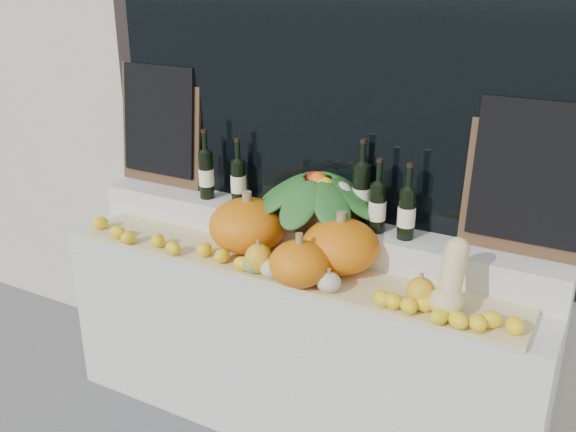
{
  "coord_description": "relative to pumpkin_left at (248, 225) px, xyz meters",
  "views": [
    {
      "loc": [
        1.24,
        -0.8,
        2.14
      ],
      "look_at": [
        0.0,
        1.45,
        1.12
      ],
      "focal_mm": 40.0,
      "sensor_mm": 36.0,
      "label": 1
    }
  ],
  "objects": [
    {
      "name": "display_sill",
      "position": [
        0.22,
        0.06,
        -0.59
      ],
      "size": [
        2.3,
        0.55,
        0.88
      ],
      "primitive_type": "cube",
      "color": "silver",
      "rests_on": "ground"
    },
    {
      "name": "rear_tier",
      "position": [
        0.22,
        0.21,
        -0.07
      ],
      "size": [
        2.3,
        0.25,
        0.16
      ],
      "primitive_type": "cube",
      "color": "silver",
      "rests_on": "display_sill"
    },
    {
      "name": "straw_bedding",
      "position": [
        0.22,
        -0.07,
        -0.13
      ],
      "size": [
        2.1,
        0.32,
        0.02
      ],
      "primitive_type": "cube",
      "color": "tan",
      "rests_on": "display_sill"
    },
    {
      "name": "pumpkin_left",
      "position": [
        0.0,
        0.0,
        0.0
      ],
      "size": [
        0.37,
        0.37,
        0.24
      ],
      "primitive_type": "ellipsoid",
      "rotation": [
        0.0,
        0.0,
        -0.04
      ],
      "color": "orange",
      "rests_on": "straw_bedding"
    },
    {
      "name": "pumpkin_right",
      "position": [
        0.46,
        0.01,
        -0.01
      ],
      "size": [
        0.44,
        0.44,
        0.23
      ],
      "primitive_type": "ellipsoid",
      "rotation": [
        0.0,
        0.0,
        -0.42
      ],
      "color": "orange",
      "rests_on": "straw_bedding"
    },
    {
      "name": "pumpkin_center",
      "position": [
        0.36,
        -0.19,
        -0.03
      ],
      "size": [
        0.27,
        0.27,
        0.19
      ],
      "primitive_type": "ellipsoid",
      "rotation": [
        0.0,
        0.0,
        -0.11
      ],
      "color": "orange",
      "rests_on": "straw_bedding"
    },
    {
      "name": "butternut_squash",
      "position": [
        0.96,
        -0.11,
        0.0
      ],
      "size": [
        0.13,
        0.2,
        0.28
      ],
      "color": "#E5CD86",
      "rests_on": "straw_bedding"
    },
    {
      "name": "decorative_gourds",
      "position": [
        0.39,
        -0.17,
        -0.07
      ],
      "size": [
        0.81,
        0.18,
        0.15
      ],
      "color": "#2A651E",
      "rests_on": "straw_bedding"
    },
    {
      "name": "lemon_heap",
      "position": [
        0.22,
        -0.18,
        -0.09
      ],
      "size": [
        2.2,
        0.16,
        0.06
      ],
      "primitive_type": null,
      "color": "yellow",
      "rests_on": "straw_bedding"
    },
    {
      "name": "produce_bowl",
      "position": [
        0.26,
        0.19,
        0.13
      ],
      "size": [
        0.62,
        0.62,
        0.24
      ],
      "color": "black",
      "rests_on": "rear_tier"
    },
    {
      "name": "wine_bottle_far_left",
      "position": [
        -0.36,
        0.19,
        0.14
      ],
      "size": [
        0.08,
        0.08,
        0.35
      ],
      "color": "black",
      "rests_on": "rear_tier"
    },
    {
      "name": "wine_bottle_near_left",
      "position": [
        -0.19,
        0.22,
        0.12
      ],
      "size": [
        0.08,
        0.08,
        0.32
      ],
      "color": "black",
      "rests_on": "rear_tier"
    },
    {
      "name": "wine_bottle_tall",
      "position": [
        0.45,
        0.24,
        0.16
      ],
      "size": [
        0.08,
        0.08,
        0.39
      ],
      "color": "black",
      "rests_on": "rear_tier"
    },
    {
      "name": "wine_bottle_near_right",
      "position": [
        0.55,
        0.19,
        0.13
      ],
      "size": [
        0.08,
        0.08,
        0.33
      ],
      "color": "black",
      "rests_on": "rear_tier"
    },
    {
      "name": "wine_bottle_far_right",
      "position": [
        0.68,
        0.18,
        0.13
      ],
      "size": [
        0.08,
        0.08,
        0.33
      ],
      "color": "black",
      "rests_on": "rear_tier"
    },
    {
      "name": "chalkboard_left",
      "position": [
        -0.7,
        0.27,
        0.34
      ],
      "size": [
        0.5,
        0.09,
        0.62
      ],
      "rotation": [
        -0.11,
        0.0,
        0.0
      ],
      "color": "#4C331E",
      "rests_on": "rear_tier"
    },
    {
      "name": "chalkboard_right",
      "position": [
        1.14,
        0.27,
        0.34
      ],
      "size": [
        0.5,
        0.09,
        0.62
      ],
      "rotation": [
        -0.11,
        0.0,
        0.0
      ],
      "color": "#4C331E",
      "rests_on": "rear_tier"
    }
  ]
}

